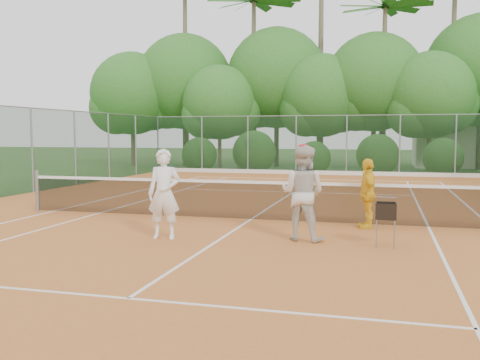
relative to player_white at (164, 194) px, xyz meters
name	(u,v)px	position (x,y,z in m)	size (l,w,h in m)	color
ground	(250,221)	(1.11, 2.63, -0.92)	(120.00, 120.00, 0.00)	#294B1A
clay_court	(250,220)	(1.11, 2.63, -0.91)	(18.00, 36.00, 0.02)	#BE6A2C
tennis_net	(250,199)	(1.11, 2.63, -0.38)	(11.97, 0.10, 1.10)	gray
player_white	(164,194)	(0.00, 0.00, 0.00)	(0.65, 0.43, 1.79)	white
player_center_grp	(303,193)	(2.69, 0.54, 0.04)	(1.04, 0.89, 1.90)	beige
player_yellow	(367,193)	(3.88, 2.24, -0.12)	(0.91, 0.38, 1.55)	yellow
ball_hopper	(386,212)	(4.27, 0.35, -0.25)	(0.36, 0.36, 0.82)	gray
stray_ball_a	(287,182)	(0.29, 12.45, -0.86)	(0.07, 0.07, 0.07)	yellow
stray_ball_b	(296,176)	(0.07, 16.05, -0.86)	(0.07, 0.07, 0.07)	#A9C52D
stray_ball_c	(402,182)	(4.98, 13.83, -0.86)	(0.07, 0.07, 0.07)	#D3E234
court_markings	(250,220)	(1.11, 2.63, -0.89)	(11.03, 23.83, 0.01)	white
fence_back	(321,145)	(1.11, 17.63, 0.60)	(18.07, 0.07, 3.00)	#19381E
tropical_treeline	(356,83)	(2.54, 22.85, 4.20)	(32.10, 8.49, 15.03)	brown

